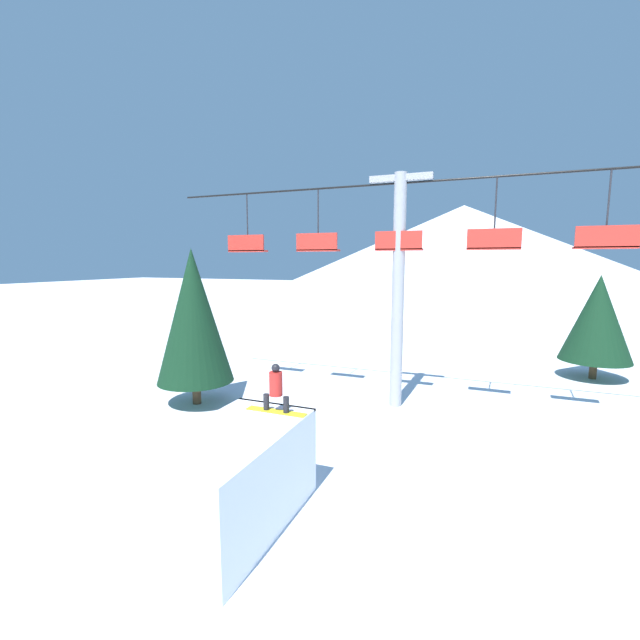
{
  "coord_description": "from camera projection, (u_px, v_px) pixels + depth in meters",
  "views": [
    {
      "loc": [
        5.2,
        -6.81,
        5.83
      ],
      "look_at": [
        0.11,
        5.7,
        3.96
      ],
      "focal_mm": 24.0,
      "sensor_mm": 36.0,
      "label": 1
    }
  ],
  "objects": [
    {
      "name": "chairlift",
      "position": [
        398.0,
        271.0,
        16.6
      ],
      "size": [
        19.91,
        0.48,
        9.15
      ],
      "color": "#9E9EA3",
      "rests_on": "ground_plane"
    },
    {
      "name": "snow_ramp",
      "position": [
        233.0,
        479.0,
        9.39
      ],
      "size": [
        2.22,
        4.11,
        2.16
      ],
      "color": "white",
      "rests_on": "ground_plane"
    },
    {
      "name": "pine_tree_far",
      "position": [
        598.0,
        318.0,
        20.9
      ],
      "size": [
        3.24,
        3.24,
        5.18
      ],
      "color": "#4C3823",
      "rests_on": "ground_plane"
    },
    {
      "name": "ground_plane",
      "position": [
        213.0,
        540.0,
        8.99
      ],
      "size": [
        220.0,
        220.0,
        0.0
      ],
      "primitive_type": "plane",
      "color": "white"
    },
    {
      "name": "pine_tree_near",
      "position": [
        194.0,
        316.0,
        17.12
      ],
      "size": [
        3.05,
        3.05,
        6.34
      ],
      "color": "#4C3823",
      "rests_on": "ground_plane"
    },
    {
      "name": "snowboarder",
      "position": [
        276.0,
        389.0,
        10.38
      ],
      "size": [
        1.56,
        0.32,
        1.21
      ],
      "color": "yellow",
      "rests_on": "snow_ramp"
    },
    {
      "name": "mountain_ridge",
      "position": [
        462.0,
        251.0,
        71.43
      ],
      "size": [
        68.83,
        68.83,
        14.92
      ],
      "color": "silver",
      "rests_on": "ground_plane"
    }
  ]
}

